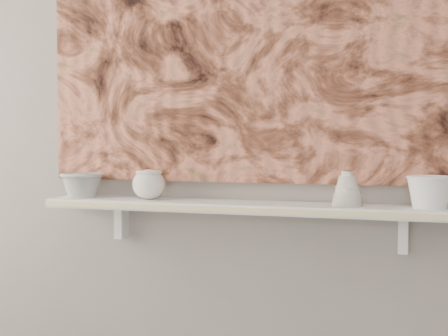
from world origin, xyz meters
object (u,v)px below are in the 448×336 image
at_px(shelf, 247,207).
at_px(painting, 254,19).
at_px(bowl_grey, 82,185).
at_px(bowl_white, 430,192).
at_px(cup_cream, 149,185).
at_px(bell_vessel, 347,188).

distance_m(shelf, painting, 0.63).
xyz_separation_m(bowl_grey, bowl_white, (1.18, 0.00, 0.00)).
xyz_separation_m(bowl_grey, cup_cream, (0.26, 0.00, 0.01)).
bearing_deg(cup_cream, bell_vessel, 0.00).
bearing_deg(bowl_grey, cup_cream, 0.00).
xyz_separation_m(painting, bell_vessel, (0.32, -0.08, -0.56)).
bearing_deg(shelf, cup_cream, 180.00).
height_order(cup_cream, bell_vessel, bell_vessel).
height_order(shelf, bell_vessel, bell_vessel).
height_order(shelf, bowl_grey, bowl_grey).
relative_size(bowl_grey, bowl_white, 1.14).
height_order(shelf, painting, painting).
bearing_deg(bell_vessel, bowl_white, 0.00).
distance_m(cup_cream, bell_vessel, 0.67).
distance_m(cup_cream, bowl_white, 0.92).
bearing_deg(bell_vessel, shelf, 180.00).
height_order(bowl_grey, bell_vessel, bell_vessel).
bearing_deg(cup_cream, bowl_grey, 180.00).
bearing_deg(bowl_white, cup_cream, 180.00).
relative_size(shelf, painting, 0.93).
xyz_separation_m(shelf, bowl_white, (0.57, 0.00, 0.06)).
xyz_separation_m(cup_cream, bell_vessel, (0.67, 0.00, 0.00)).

